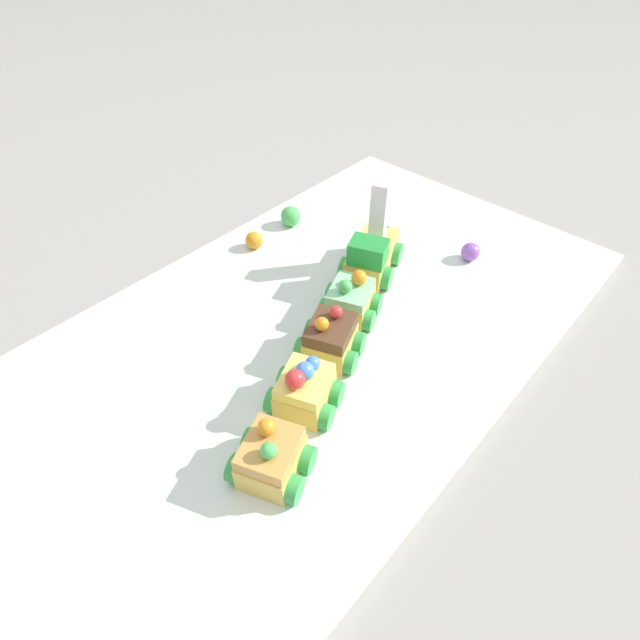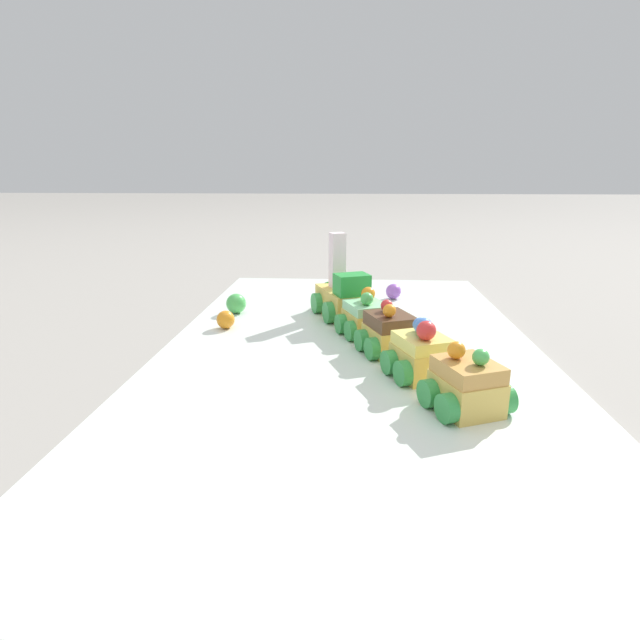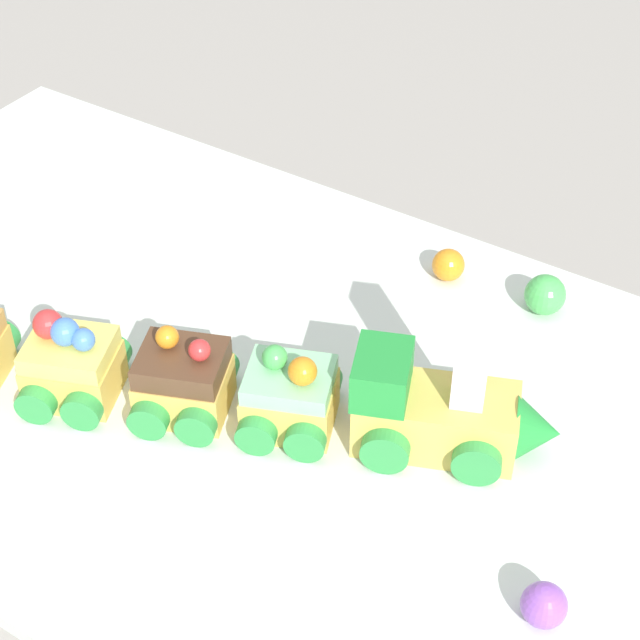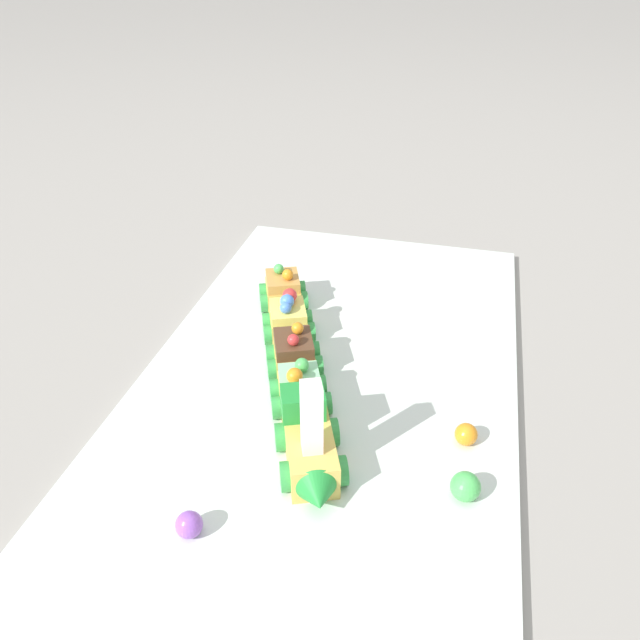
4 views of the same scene
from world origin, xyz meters
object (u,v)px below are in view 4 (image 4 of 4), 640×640
object	(u,v)px
gumball_green	(465,487)
cake_train_locomotive	(311,448)
cake_car_mint	(300,391)
gumball_orange	(466,434)
cake_car_chocolate	(294,354)
cake_car_caramel	(283,291)
cake_car_lemon	(288,320)
gumball_purple	(189,525)

from	to	relation	value
gumball_green	cake_train_locomotive	bearing A→B (deg)	-89.92
cake_car_mint	gumball_orange	bearing A→B (deg)	63.49
cake_train_locomotive	cake_car_chocolate	xyz separation A→B (m)	(-0.16, -0.06, -0.01)
cake_train_locomotive	gumball_green	xyz separation A→B (m)	(-0.00, 0.16, -0.01)
cake_car_chocolate	cake_car_caramel	size ratio (longest dim) A/B	1.00
cake_car_mint	gumball_orange	xyz separation A→B (m)	(0.02, 0.19, -0.01)
cake_car_chocolate	cake_car_lemon	world-z (taller)	cake_car_lemon
cake_car_chocolate	gumball_orange	distance (m)	0.24
cake_car_chocolate	cake_train_locomotive	bearing A→B (deg)	-0.05
cake_car_caramel	gumball_purple	bearing A→B (deg)	-17.14
cake_train_locomotive	gumball_green	distance (m)	0.16
cake_train_locomotive	gumball_purple	bearing A→B (deg)	-61.67
cake_train_locomotive	gumball_green	size ratio (longest dim) A/B	4.51
cake_car_chocolate	gumball_purple	bearing A→B (deg)	-27.19
gumball_orange	cake_train_locomotive	bearing A→B (deg)	-63.31
cake_car_lemon	gumball_green	xyz separation A→B (m)	(0.23, 0.25, -0.01)
cake_car_mint	cake_car_caramel	world-z (taller)	same
cake_car_caramel	gumball_purple	world-z (taller)	cake_car_caramel
cake_car_chocolate	gumball_green	size ratio (longest dim) A/B	2.80
cake_train_locomotive	cake_car_chocolate	size ratio (longest dim) A/B	1.61
cake_car_caramel	gumball_green	distance (m)	0.42
cake_car_mint	cake_train_locomotive	bearing A→B (deg)	0.09
cake_car_lemon	gumball_orange	xyz separation A→B (m)	(0.15, 0.25, -0.01)
cake_car_mint	gumball_green	world-z (taller)	cake_car_mint
cake_car_lemon	gumball_green	size ratio (longest dim) A/B	2.80
cake_train_locomotive	gumball_orange	world-z (taller)	cake_train_locomotive
cake_car_mint	cake_car_chocolate	xyz separation A→B (m)	(-0.07, -0.03, 0.00)
gumball_green	cake_car_lemon	bearing A→B (deg)	-132.73
cake_car_lemon	cake_car_mint	bearing A→B (deg)	-0.10
cake_train_locomotive	cake_car_caramel	bearing A→B (deg)	179.98
cake_car_mint	cake_car_caramel	distance (m)	0.23
cake_car_chocolate	gumball_orange	size ratio (longest dim) A/B	3.39
cake_train_locomotive	cake_car_caramel	world-z (taller)	cake_train_locomotive
cake_train_locomotive	cake_car_lemon	world-z (taller)	cake_train_locomotive
cake_car_mint	gumball_purple	world-z (taller)	cake_car_mint
gumball_orange	cake_car_lemon	bearing A→B (deg)	-121.84
cake_car_chocolate	gumball_green	distance (m)	0.28
cake_car_mint	gumball_purple	size ratio (longest dim) A/B	3.28
cake_train_locomotive	cake_car_mint	world-z (taller)	cake_train_locomotive
cake_car_mint	cake_car_lemon	size ratio (longest dim) A/B	1.00
cake_car_mint	cake_car_caramel	xyz separation A→B (m)	(-0.21, -0.09, 0.00)
cake_car_mint	cake_car_chocolate	size ratio (longest dim) A/B	1.00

